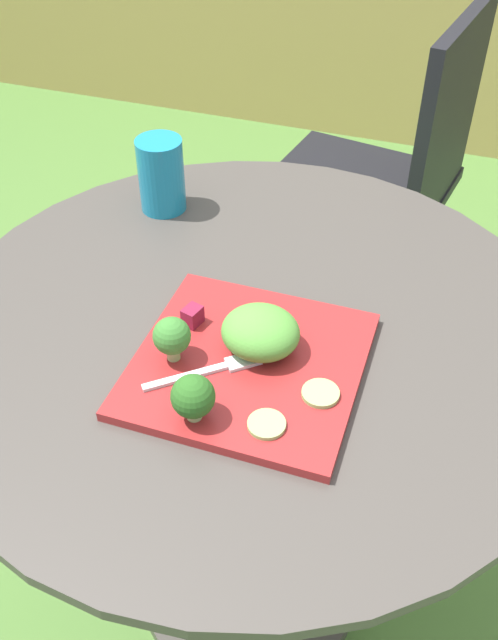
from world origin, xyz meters
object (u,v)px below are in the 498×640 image
object	(u,v)px
salad_plate	(248,364)
fork	(214,369)
patio_chair	(393,167)
drinking_glass	(162,179)

from	to	relation	value
salad_plate	fork	size ratio (longest dim) A/B	2.21
salad_plate	patio_chair	bearing A→B (deg)	87.34
fork	drinking_glass	bearing A→B (deg)	122.76
drinking_glass	fork	size ratio (longest dim) A/B	0.96
drinking_glass	patio_chair	bearing A→B (deg)	64.75
patio_chair	salad_plate	world-z (taller)	patio_chair
salad_plate	drinking_glass	world-z (taller)	drinking_glass
drinking_glass	fork	distance (m)	0.41
salad_plate	fork	world-z (taller)	fork
salad_plate	fork	bearing A→B (deg)	-138.49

